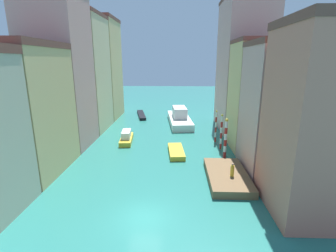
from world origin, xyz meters
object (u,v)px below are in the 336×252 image
object	(u,v)px
mooring_pole_2	(216,126)
motorboat_1	(126,137)
waterfront_dock	(227,176)
motorboat_0	(176,151)
mooring_pole_0	(226,138)
person_on_dock	(232,170)
vaporetto_white	(179,118)
gondola_black	(141,115)
mooring_pole_1	(221,132)

from	to	relation	value
mooring_pole_2	motorboat_1	size ratio (longest dim) A/B	0.86
waterfront_dock	mooring_pole_2	world-z (taller)	mooring_pole_2
mooring_pole_2	motorboat_0	bearing A→B (deg)	-139.02
waterfront_dock	mooring_pole_2	bearing A→B (deg)	87.40
mooring_pole_0	motorboat_1	distance (m)	14.70
person_on_dock	vaporetto_white	size ratio (longest dim) A/B	0.11
mooring_pole_2	motorboat_0	world-z (taller)	mooring_pole_2
person_on_dock	mooring_pole_0	distance (m)	6.74
mooring_pole_0	mooring_pole_2	distance (m)	6.12
mooring_pole_2	motorboat_1	bearing A→B (deg)	-178.54
gondola_black	motorboat_1	world-z (taller)	motorboat_1
mooring_pole_2	vaporetto_white	distance (m)	12.25
waterfront_dock	mooring_pole_2	distance (m)	12.14
person_on_dock	mooring_pole_2	xyz separation A→B (m)	(0.25, 12.72, 1.05)
mooring_pole_2	mooring_pole_0	bearing A→B (deg)	-87.52
waterfront_dock	mooring_pole_1	size ratio (longest dim) A/B	1.58
mooring_pole_1	motorboat_0	bearing A→B (deg)	-161.83
gondola_black	motorboat_1	size ratio (longest dim) A/B	1.61
mooring_pole_0	gondola_black	bearing A→B (deg)	120.30
vaporetto_white	motorboat_0	size ratio (longest dim) A/B	2.38
motorboat_0	gondola_black	bearing A→B (deg)	109.02
mooring_pole_0	gondola_black	distance (m)	27.20
mooring_pole_0	mooring_pole_1	xyz separation A→B (m)	(0.01, 3.10, -0.07)
vaporetto_white	motorboat_0	xyz separation A→B (m)	(-0.55, -16.00, -0.76)
mooring_pole_0	gondola_black	xyz separation A→B (m)	(-13.67, 23.40, -2.30)
person_on_dock	gondola_black	xyz separation A→B (m)	(-13.16, 30.01, -1.12)
mooring_pole_1	mooring_pole_0	bearing A→B (deg)	-90.23
mooring_pole_1	gondola_black	world-z (taller)	mooring_pole_1
person_on_dock	waterfront_dock	bearing A→B (deg)	111.29
motorboat_0	motorboat_1	distance (m)	8.73
gondola_black	motorboat_0	world-z (taller)	motorboat_0
person_on_dock	vaporetto_white	bearing A→B (deg)	101.75
mooring_pole_2	person_on_dock	bearing A→B (deg)	-91.10
waterfront_dock	gondola_black	size ratio (longest dim) A/B	0.86
waterfront_dock	gondola_black	world-z (taller)	waterfront_dock
waterfront_dock	person_on_dock	world-z (taller)	person_on_dock
mooring_pole_1	motorboat_1	xyz separation A→B (m)	(-13.39, 2.67, -1.83)
gondola_black	motorboat_0	distance (m)	23.55
mooring_pole_1	vaporetto_white	bearing A→B (deg)	111.27
vaporetto_white	gondola_black	size ratio (longest dim) A/B	1.46
mooring_pole_1	waterfront_dock	bearing A→B (deg)	-95.24
person_on_dock	vaporetto_white	distance (m)	24.25
waterfront_dock	motorboat_1	distance (m)	17.12
mooring_pole_0	motorboat_0	world-z (taller)	mooring_pole_0
mooring_pole_0	mooring_pole_1	distance (m)	3.10
mooring_pole_0	mooring_pole_2	xyz separation A→B (m)	(-0.26, 6.11, -0.13)
person_on_dock	motorboat_1	bearing A→B (deg)	136.10
mooring_pole_2	vaporetto_white	bearing A→B (deg)	115.20
mooring_pole_0	motorboat_0	size ratio (longest dim) A/B	0.92
gondola_black	mooring_pole_1	bearing A→B (deg)	-56.01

